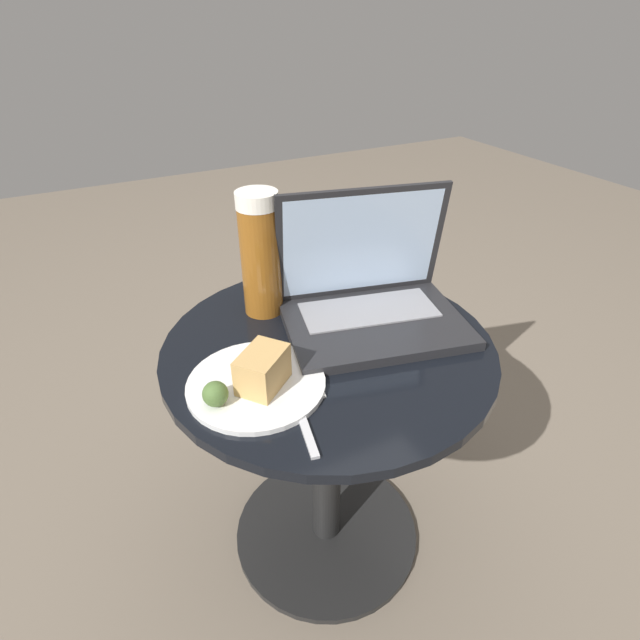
% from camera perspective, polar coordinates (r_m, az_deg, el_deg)
% --- Properties ---
extents(ground_plane, '(6.00, 6.00, 0.00)m').
position_cam_1_polar(ground_plane, '(1.27, 0.72, -23.05)').
color(ground_plane, '#726656').
extents(table, '(0.58, 0.58, 0.54)m').
position_cam_1_polar(table, '(0.99, 0.87, -11.33)').
color(table, black).
rests_on(table, ground_plane).
extents(napkin, '(0.16, 0.13, 0.00)m').
position_cam_1_polar(napkin, '(0.79, -5.65, -7.44)').
color(napkin, white).
rests_on(napkin, table).
extents(laptop, '(0.36, 0.29, 0.24)m').
position_cam_1_polar(laptop, '(0.92, 5.69, 2.74)').
color(laptop, '#232326').
rests_on(laptop, table).
extents(beer_glass, '(0.08, 0.08, 0.23)m').
position_cam_1_polar(beer_glass, '(0.92, -6.81, 7.45)').
color(beer_glass, brown).
rests_on(beer_glass, table).
extents(snack_plate, '(0.22, 0.22, 0.07)m').
position_cam_1_polar(snack_plate, '(0.78, -7.25, -6.58)').
color(snack_plate, white).
rests_on(snack_plate, table).
extents(fork, '(0.06, 0.20, 0.00)m').
position_cam_1_polar(fork, '(0.76, -2.77, -9.23)').
color(fork, silver).
rests_on(fork, table).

